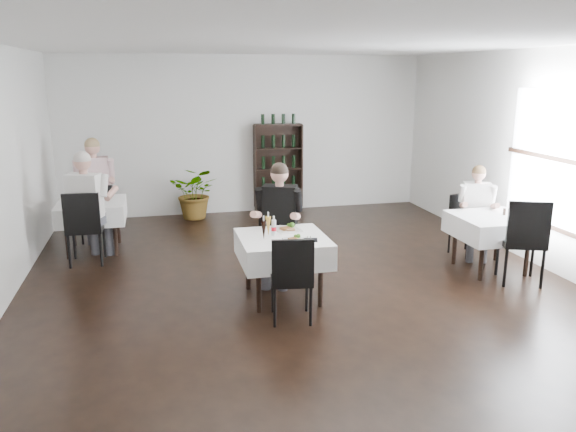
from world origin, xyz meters
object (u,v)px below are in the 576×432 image
at_px(main_table, 283,249).
at_px(potted_tree, 196,193).
at_px(wine_shelf, 278,169).
at_px(diner_main, 278,214).

distance_m(main_table, potted_tree, 4.21).
relative_size(wine_shelf, diner_main, 1.12).
relative_size(wine_shelf, potted_tree, 1.79).
xyz_separation_m(wine_shelf, potted_tree, (-1.61, -0.17, -0.36)).
distance_m(wine_shelf, potted_tree, 1.66).
height_order(wine_shelf, potted_tree, wine_shelf).
height_order(wine_shelf, diner_main, wine_shelf).
bearing_deg(main_table, wine_shelf, 78.22).
xyz_separation_m(main_table, potted_tree, (-0.71, 4.14, -0.13)).
bearing_deg(potted_tree, diner_main, -77.74).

